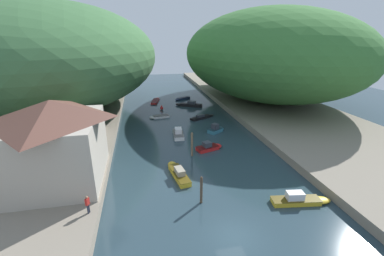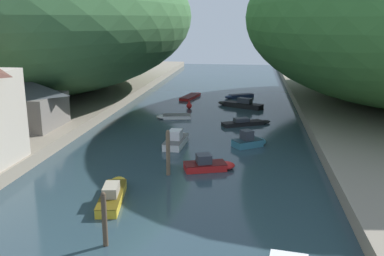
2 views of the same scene
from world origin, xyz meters
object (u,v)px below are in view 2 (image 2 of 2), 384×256
(boathouse_shed, at_px, (27,102))
(boat_navy_launch, at_px, (239,104))
(boat_far_upstream, at_px, (210,165))
(boat_near_quay, at_px, (173,116))
(boat_yellow_tender, at_px, (192,96))
(boat_cabin_cruiser, at_px, (250,141))
(boat_far_right_bank, at_px, (113,193))
(boat_moored_right, at_px, (247,123))
(channel_buoy_near, at_px, (189,105))
(boat_red_skiff, at_px, (238,96))
(boat_small_dinghy, at_px, (177,139))

(boathouse_shed, xyz_separation_m, boat_navy_launch, (19.67, 17.45, -3.02))
(boat_far_upstream, height_order, boat_near_quay, boat_far_upstream)
(boat_yellow_tender, relative_size, boat_navy_launch, 1.04)
(boat_yellow_tender, height_order, boat_cabin_cruiser, boat_cabin_cruiser)
(boat_far_right_bank, bearing_deg, boat_moored_right, 59.17)
(boat_navy_launch, bearing_deg, channel_buoy_near, 133.16)
(boat_far_upstream, bearing_deg, boat_near_quay, -178.74)
(boat_red_skiff, height_order, boat_far_right_bank, boat_far_right_bank)
(boat_far_upstream, distance_m, boat_small_dinghy, 7.34)
(boat_cabin_cruiser, bearing_deg, boat_small_dinghy, -121.99)
(boat_cabin_cruiser, bearing_deg, channel_buoy_near, 171.81)
(boat_small_dinghy, distance_m, boat_yellow_tender, 24.28)
(boathouse_shed, relative_size, boat_far_right_bank, 1.08)
(boat_red_skiff, bearing_deg, boat_moored_right, 154.26)
(boat_far_upstream, bearing_deg, boathouse_shed, -128.90)
(boat_small_dinghy, relative_size, boat_navy_launch, 0.82)
(boat_red_skiff, bearing_deg, boathouse_shed, 110.30)
(boat_small_dinghy, bearing_deg, channel_buoy_near, 97.70)
(boat_near_quay, height_order, boat_moored_right, boat_moored_right)
(boat_small_dinghy, bearing_deg, boat_moored_right, 56.35)
(boat_near_quay, height_order, boat_yellow_tender, boat_near_quay)
(boat_moored_right, xyz_separation_m, boat_cabin_cruiser, (0.40, -8.00, 0.20))
(boat_red_skiff, xyz_separation_m, boat_far_right_bank, (-6.64, -37.27, 0.15))
(boat_cabin_cruiser, distance_m, channel_buoy_near, 17.64)
(channel_buoy_near, bearing_deg, boat_far_right_bank, -91.38)
(boat_small_dinghy, height_order, boat_yellow_tender, boat_small_dinghy)
(boathouse_shed, height_order, boat_red_skiff, boathouse_shed)
(boat_near_quay, distance_m, boat_red_skiff, 15.88)
(boat_far_upstream, xyz_separation_m, boat_red_skiff, (1.06, 31.02, -0.14))
(boat_moored_right, height_order, boat_navy_launch, boat_navy_launch)
(boat_small_dinghy, distance_m, boat_red_skiff, 25.10)
(boat_near_quay, relative_size, boat_red_skiff, 0.95)
(boat_navy_launch, bearing_deg, boat_far_right_bank, -165.69)
(boat_far_upstream, relative_size, boat_far_right_bank, 0.69)
(channel_buoy_near, bearing_deg, boat_near_quay, -100.93)
(boat_near_quay, relative_size, boat_cabin_cruiser, 1.22)
(boat_far_right_bank, relative_size, boat_cabin_cruiser, 1.77)
(boat_moored_right, distance_m, boat_navy_launch, 9.66)
(boathouse_shed, xyz_separation_m, boat_far_right_bank, (12.64, -13.07, -3.03))
(boat_yellow_tender, height_order, boat_red_skiff, boat_red_skiff)
(boathouse_shed, bearing_deg, boat_cabin_cruiser, -0.36)
(boat_far_upstream, bearing_deg, channel_buoy_near, 173.91)
(boat_far_right_bank, relative_size, channel_buoy_near, 5.68)
(boat_moored_right, bearing_deg, boat_cabin_cruiser, -24.99)
(boat_red_skiff, height_order, channel_buoy_near, channel_buoy_near)
(boathouse_shed, bearing_deg, boat_small_dinghy, -1.79)
(boat_far_upstream, xyz_separation_m, boat_yellow_tender, (-5.67, 30.57, -0.19))
(boat_moored_right, relative_size, channel_buoy_near, 5.21)
(boathouse_shed, relative_size, boat_far_upstream, 1.57)
(boat_near_quay, bearing_deg, boathouse_shed, 117.06)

